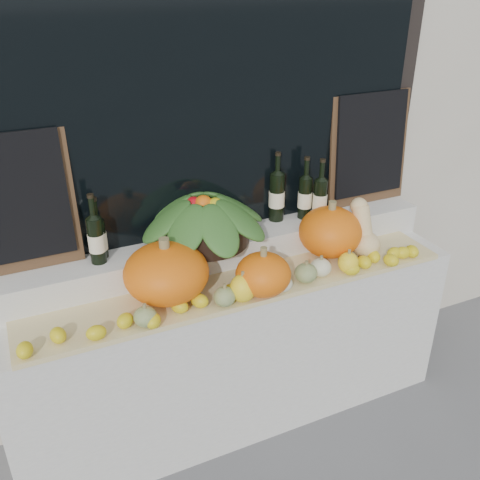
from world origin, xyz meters
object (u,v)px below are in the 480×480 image
object	(u,v)px
pumpkin_right	(330,232)
produce_bowl	(204,218)
wine_bottle_tall	(277,196)
pumpkin_left	(166,273)
butternut_squash	(364,233)

from	to	relation	value
pumpkin_right	produce_bowl	size ratio (longest dim) A/B	0.48
produce_bowl	wine_bottle_tall	distance (m)	0.44
pumpkin_left	wine_bottle_tall	distance (m)	0.78
butternut_squash	wine_bottle_tall	distance (m)	0.49
pumpkin_right	wine_bottle_tall	distance (m)	0.34
produce_bowl	pumpkin_right	bearing A→B (deg)	-15.26
pumpkin_left	produce_bowl	world-z (taller)	produce_bowl
butternut_squash	produce_bowl	xyz separation A→B (m)	(-0.79, 0.24, 0.13)
butternut_squash	produce_bowl	world-z (taller)	produce_bowl
pumpkin_left	produce_bowl	xyz separation A→B (m)	(0.27, 0.22, 0.13)
produce_bowl	wine_bottle_tall	world-z (taller)	wine_bottle_tall
wine_bottle_tall	butternut_squash	bearing A→B (deg)	-41.69
pumpkin_left	produce_bowl	bearing A→B (deg)	38.91
pumpkin_left	wine_bottle_tall	world-z (taller)	wine_bottle_tall
pumpkin_right	wine_bottle_tall	size ratio (longest dim) A/B	0.87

